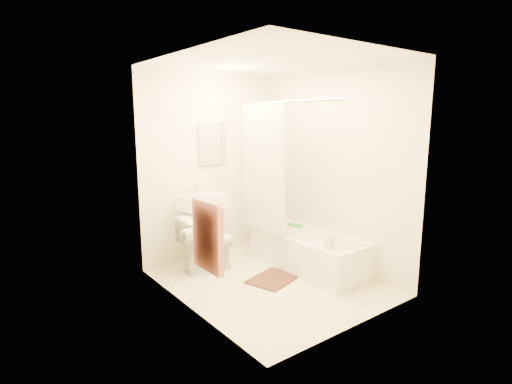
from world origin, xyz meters
TOP-DOWN VIEW (x-y plane):
  - floor at (0.00, 0.00)m, footprint 2.40×2.40m
  - ceiling at (0.00, 0.00)m, footprint 2.40×2.40m
  - wall_back at (0.00, 1.20)m, footprint 2.00×0.02m
  - wall_left at (-1.00, 0.00)m, footprint 0.02×2.40m
  - wall_right at (1.00, 0.00)m, footprint 0.02×2.40m
  - mirror at (0.00, 1.18)m, footprint 0.40×0.03m
  - curtain_rod at (0.30, 0.10)m, footprint 0.03×1.70m
  - shower_curtain at (0.30, 0.50)m, footprint 0.04×0.80m
  - towel_bar at (-0.96, -0.25)m, footprint 0.02×0.60m
  - towel at (-0.93, -0.25)m, footprint 0.06×0.45m
  - toilet_paper at (-0.93, 0.12)m, footprint 0.11×0.12m
  - toilet at (-0.35, 0.75)m, footprint 0.71×0.42m
  - sink at (-0.30, 0.95)m, footprint 0.55×0.47m
  - bathtub at (0.67, 0.07)m, footprint 0.67×1.52m
  - bath_mat at (0.08, 0.04)m, footprint 0.66×0.57m
  - soap_bottle at (0.46, -0.46)m, footprint 0.10×0.10m
  - scrub_brush at (0.76, 0.41)m, footprint 0.09×0.21m

SIDE VIEW (x-z plane):
  - floor at x=0.00m, z-range 0.00..0.00m
  - bath_mat at x=0.08m, z-range 0.00..0.02m
  - bathtub at x=0.67m, z-range 0.00..0.43m
  - toilet at x=-0.35m, z-range 0.00..0.68m
  - scrub_brush at x=0.76m, z-range 0.43..0.47m
  - sink at x=-0.30m, z-range 0.00..0.98m
  - soap_bottle at x=0.46m, z-range 0.43..0.60m
  - toilet_paper at x=-0.93m, z-range 0.64..0.76m
  - towel at x=-0.93m, z-range 0.45..1.11m
  - towel_bar at x=-0.96m, z-range 1.09..1.11m
  - wall_back at x=0.00m, z-range 0.00..2.40m
  - wall_left at x=-1.00m, z-range 0.00..2.40m
  - wall_right at x=1.00m, z-range 0.00..2.40m
  - shower_curtain at x=0.30m, z-range 0.44..2.00m
  - mirror at x=0.00m, z-range 1.23..1.77m
  - curtain_rod at x=0.30m, z-range 1.98..2.02m
  - ceiling at x=0.00m, z-range 2.40..2.40m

